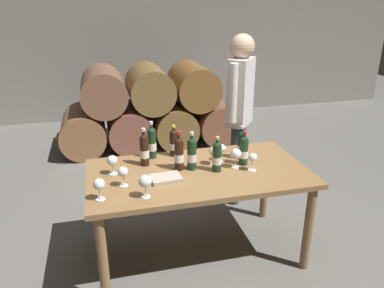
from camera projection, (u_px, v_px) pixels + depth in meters
name	position (u px, v px, depth m)	size (l,w,h in m)	color
ground_plane	(198.00, 252.00, 3.18)	(14.00, 14.00, 0.00)	#66635E
cellar_back_wall	(135.00, 36.00, 6.46)	(10.00, 0.24, 2.80)	gray
barrel_stack	(150.00, 109.00, 5.33)	(2.49, 0.90, 1.15)	brown
dining_table	(198.00, 182.00, 2.94)	(1.70, 0.90, 0.76)	olive
wine_bottle_0	(179.00, 153.00, 2.88)	(0.07, 0.07, 0.31)	black
wine_bottle_1	(144.00, 149.00, 2.96)	(0.07, 0.07, 0.31)	black
wine_bottle_2	(217.00, 156.00, 2.86)	(0.07, 0.07, 0.28)	#19381E
wine_bottle_3	(241.00, 144.00, 3.09)	(0.07, 0.07, 0.28)	black
wine_bottle_4	(244.00, 150.00, 2.98)	(0.07, 0.07, 0.28)	#19381E
wine_bottle_5	(192.00, 153.00, 2.89)	(0.07, 0.07, 0.31)	#19381E
wine_bottle_6	(152.00, 142.00, 3.10)	(0.07, 0.07, 0.32)	#19381E
wine_bottle_7	(174.00, 142.00, 3.15)	(0.07, 0.07, 0.27)	black
wine_glass_0	(236.00, 154.00, 2.92)	(0.09, 0.09, 0.16)	white
wine_glass_1	(222.00, 149.00, 3.05)	(0.07, 0.07, 0.14)	white
wine_glass_2	(214.00, 152.00, 2.98)	(0.08, 0.08, 0.16)	white
wine_glass_3	(112.00, 161.00, 2.81)	(0.08, 0.08, 0.15)	white
wine_glass_4	(123.00, 172.00, 2.64)	(0.08, 0.08, 0.15)	white
wine_glass_5	(253.00, 158.00, 2.88)	(0.07, 0.07, 0.14)	white
wine_glass_6	(99.00, 185.00, 2.45)	(0.08, 0.08, 0.15)	white
wine_glass_7	(145.00, 182.00, 2.48)	(0.09, 0.09, 0.16)	white
tasting_notebook	(166.00, 178.00, 2.76)	(0.22, 0.16, 0.03)	#B2A893
sommelier_presenting	(240.00, 105.00, 3.62)	(0.34, 0.40, 1.72)	#383842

